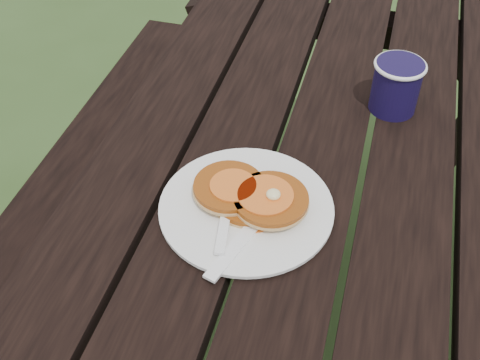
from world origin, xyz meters
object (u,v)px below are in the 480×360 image
(picnic_table, at_px, (298,309))
(coffee_cup, at_px, (397,83))
(plate, at_px, (246,208))
(pancake_stack, at_px, (251,195))

(picnic_table, xyz_separation_m, coffee_cup, (0.11, 0.22, 0.44))
(picnic_table, distance_m, plate, 0.41)
(picnic_table, height_order, coffee_cup, coffee_cup)
(picnic_table, bearing_deg, coffee_cup, 64.47)
(coffee_cup, bearing_deg, picnic_table, -115.53)
(coffee_cup, bearing_deg, plate, -120.79)
(picnic_table, relative_size, plate, 6.86)
(plate, bearing_deg, coffee_cup, 59.21)
(plate, bearing_deg, picnic_table, 49.62)
(plate, distance_m, pancake_stack, 0.02)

